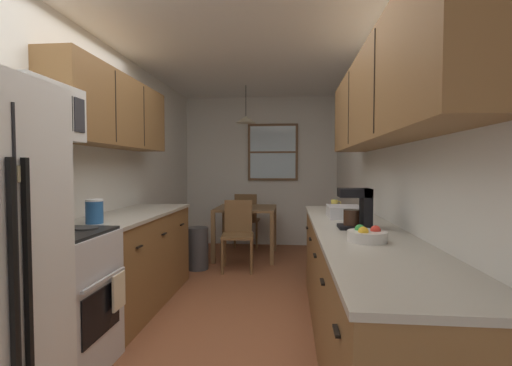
{
  "coord_description": "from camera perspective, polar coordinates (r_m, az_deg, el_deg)",
  "views": [
    {
      "loc": [
        0.51,
        -2.55,
        1.33
      ],
      "look_at": [
        0.14,
        1.33,
        1.17
      ],
      "focal_mm": 25.05,
      "sensor_mm": 36.0,
      "label": 1
    }
  ],
  "objects": [
    {
      "name": "microwave_over_range",
      "position": [
        2.69,
        -32.09,
        9.68
      ],
      "size": [
        0.39,
        0.57,
        0.36
      ],
      "color": "white"
    },
    {
      "name": "coffee_maker",
      "position": [
        2.63,
        16.04,
        -3.79
      ],
      "size": [
        0.22,
        0.18,
        0.29
      ],
      "color": "black",
      "rests_on": "counter_right"
    },
    {
      "name": "pendant_light",
      "position": [
        5.36,
        -1.63,
        10.13
      ],
      "size": [
        0.29,
        0.29,
        0.55
      ],
      "color": "black"
    },
    {
      "name": "ceiling_slab",
      "position": [
        3.8,
        -2.73,
        21.77
      ],
      "size": [
        4.4,
        9.0,
        0.08
      ],
      "primitive_type": "cube",
      "color": "white"
    },
    {
      "name": "dish_towel",
      "position": [
        2.68,
        -21.07,
        -15.8
      ],
      "size": [
        0.02,
        0.16,
        0.24
      ],
      "primitive_type": "cube",
      "color": "beige"
    },
    {
      "name": "upper_cabinets_right",
      "position": [
        2.65,
        19.69,
        12.88
      ],
      "size": [
        0.33,
        2.69,
        0.63
      ],
      "color": "brown"
    },
    {
      "name": "dining_table",
      "position": [
        5.35,
        -1.61,
        -5.1
      ],
      "size": [
        0.87,
        0.89,
        0.75
      ],
      "color": "brown",
      "rests_on": "ground"
    },
    {
      "name": "counter_left",
      "position": [
        3.72,
        -18.99,
        -11.38
      ],
      "size": [
        0.64,
        1.72,
        0.9
      ],
      "color": "brown",
      "rests_on": "ground"
    },
    {
      "name": "stove_range",
      "position": [
        2.73,
        -29.54,
        -16.21
      ],
      "size": [
        0.66,
        0.63,
        1.1
      ],
      "color": "silver",
      "rests_on": "ground"
    },
    {
      "name": "trash_bin",
      "position": [
        4.83,
        -9.32,
        -10.24
      ],
      "size": [
        0.28,
        0.28,
        0.55
      ],
      "primitive_type": "cylinder",
      "color": "#3F3F42",
      "rests_on": "ground"
    },
    {
      "name": "storage_canister",
      "position": [
        3.04,
        -24.4,
        -4.14
      ],
      "size": [
        0.13,
        0.13,
        0.19
      ],
      "color": "#265999",
      "rests_on": "counter_left"
    },
    {
      "name": "dining_chair_near",
      "position": [
        4.74,
        -2.91,
        -7.69
      ],
      "size": [
        0.43,
        0.43,
        0.9
      ],
      "color": "brown",
      "rests_on": "ground"
    },
    {
      "name": "wall_left",
      "position": [
        4.01,
        -22.19,
        1.44
      ],
      "size": [
        0.1,
        9.0,
        2.55
      ],
      "primitive_type": "cube",
      "color": "silver",
      "rests_on": "ground"
    },
    {
      "name": "dining_chair_far",
      "position": [
        6.02,
        -1.5,
        -5.52
      ],
      "size": [
        0.41,
        0.41,
        0.9
      ],
      "color": "brown",
      "rests_on": "ground"
    },
    {
      "name": "dish_rack",
      "position": [
        3.2,
        13.91,
        -4.47
      ],
      "size": [
        0.28,
        0.34,
        0.1
      ],
      "primitive_type": "cube",
      "color": "silver",
      "rests_on": "counter_right"
    },
    {
      "name": "fruit_bowl",
      "position": [
        2.21,
        17.3,
        -7.92
      ],
      "size": [
        0.23,
        0.23,
        0.09
      ],
      "color": "silver",
      "rests_on": "counter_right"
    },
    {
      "name": "mug_by_coffeemaker",
      "position": [
        3.97,
        12.44,
        -3.24
      ],
      "size": [
        0.11,
        0.07,
        0.09
      ],
      "color": "#E5CC4C",
      "rests_on": "counter_right"
    },
    {
      "name": "back_window",
      "position": [
        6.14,
        2.7,
        4.93
      ],
      "size": [
        0.85,
        0.05,
        0.97
      ],
      "color": "brown"
    },
    {
      "name": "counter_right",
      "position": [
        2.76,
        16.08,
        -16.24
      ],
      "size": [
        0.64,
        3.01,
        0.9
      ],
      "color": "brown",
      "rests_on": "ground"
    },
    {
      "name": "wall_right",
      "position": [
        3.65,
        18.81,
        1.42
      ],
      "size": [
        0.1,
        9.0,
        2.55
      ],
      "primitive_type": "cube",
      "color": "silver",
      "rests_on": "ground"
    },
    {
      "name": "upper_cabinets_left",
      "position": [
        3.67,
        -21.65,
        10.49
      ],
      "size": [
        0.33,
        1.8,
        0.66
      ],
      "color": "brown"
    },
    {
      "name": "table_serving_bowl",
      "position": [
        5.44,
        -2.47,
        -3.45
      ],
      "size": [
        0.21,
        0.21,
        0.06
      ],
      "primitive_type": "cylinder",
      "color": "silver",
      "rests_on": "dining_table"
    },
    {
      "name": "ground_plane",
      "position": [
        3.82,
        -2.65,
        -17.95
      ],
      "size": [
        12.0,
        12.0,
        0.0
      ],
      "primitive_type": "plane",
      "color": "brown"
    },
    {
      "name": "wall_back",
      "position": [
        6.22,
        0.77,
        1.89
      ],
      "size": [
        4.4,
        0.1,
        2.55
      ],
      "primitive_type": "cube",
      "color": "silver",
      "rests_on": "ground"
    }
  ]
}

